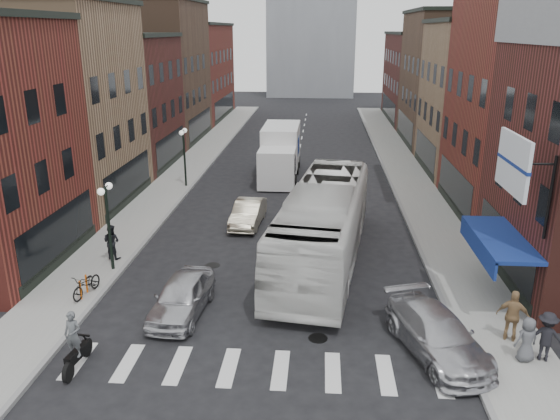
# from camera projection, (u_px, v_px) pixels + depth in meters

# --- Properties ---
(ground) EXTENTS (160.00, 160.00, 0.00)m
(ground) POSITION_uv_depth(u_px,v_px,m) (265.00, 322.00, 20.67)
(ground) COLOR black
(ground) RESTS_ON ground
(sidewalk_left) EXTENTS (3.00, 74.00, 0.15)m
(sidewalk_left) POSITION_uv_depth(u_px,v_px,m) (185.00, 172.00, 42.07)
(sidewalk_left) COLOR gray
(sidewalk_left) RESTS_ON ground
(sidewalk_right) EXTENTS (3.00, 74.00, 0.15)m
(sidewalk_right) POSITION_uv_depth(u_px,v_px,m) (408.00, 176.00, 40.86)
(sidewalk_right) COLOR gray
(sidewalk_right) RESTS_ON ground
(curb_left) EXTENTS (0.20, 74.00, 0.16)m
(curb_left) POSITION_uv_depth(u_px,v_px,m) (204.00, 173.00, 41.99)
(curb_left) COLOR gray
(curb_left) RESTS_ON ground
(curb_right) EXTENTS (0.20, 74.00, 0.16)m
(curb_right) POSITION_uv_depth(u_px,v_px,m) (387.00, 177.00, 40.99)
(curb_right) COLOR gray
(curb_right) RESTS_ON ground
(crosswalk_stripes) EXTENTS (12.00, 2.20, 0.01)m
(crosswalk_stripes) POSITION_uv_depth(u_px,v_px,m) (256.00, 369.00, 17.83)
(crosswalk_stripes) COLOR silver
(crosswalk_stripes) RESTS_ON ground
(bldg_left_mid_a) EXTENTS (10.30, 10.20, 12.30)m
(bldg_left_mid_a) POSITION_uv_depth(u_px,v_px,m) (42.00, 106.00, 33.05)
(bldg_left_mid_a) COLOR #916F50
(bldg_left_mid_a) RESTS_ON ground
(bldg_left_mid_b) EXTENTS (10.30, 10.20, 10.30)m
(bldg_left_mid_b) POSITION_uv_depth(u_px,v_px,m) (106.00, 102.00, 42.83)
(bldg_left_mid_b) COLOR #4D211B
(bldg_left_mid_b) RESTS_ON ground
(bldg_left_far_a) EXTENTS (10.30, 12.20, 13.30)m
(bldg_left_far_a) POSITION_uv_depth(u_px,v_px,m) (147.00, 72.00, 52.77)
(bldg_left_far_a) COLOR brown
(bldg_left_far_a) RESTS_ON ground
(bldg_left_far_b) EXTENTS (10.30, 16.20, 11.30)m
(bldg_left_far_b) POSITION_uv_depth(u_px,v_px,m) (183.00, 72.00, 66.33)
(bldg_left_far_b) COLOR maroon
(bldg_left_far_b) RESTS_ON ground
(bldg_right_mid_a) EXTENTS (10.30, 10.20, 14.30)m
(bldg_right_mid_a) POSITION_uv_depth(u_px,v_px,m) (555.00, 93.00, 30.60)
(bldg_right_mid_a) COLOR maroon
(bldg_right_mid_a) RESTS_ON ground
(bldg_right_mid_b) EXTENTS (10.30, 10.20, 11.30)m
(bldg_right_mid_b) POSITION_uv_depth(u_px,v_px,m) (498.00, 99.00, 40.53)
(bldg_right_mid_b) COLOR #916F50
(bldg_right_mid_b) RESTS_ON ground
(bldg_right_far_a) EXTENTS (10.30, 12.20, 12.30)m
(bldg_right_far_a) POSITION_uv_depth(u_px,v_px,m) (463.00, 79.00, 50.78)
(bldg_right_far_a) COLOR brown
(bldg_right_far_a) RESTS_ON ground
(bldg_right_far_b) EXTENTS (10.30, 16.20, 10.30)m
(bldg_right_far_b) POSITION_uv_depth(u_px,v_px,m) (433.00, 77.00, 64.35)
(bldg_right_far_b) COLOR #4D211B
(bldg_right_far_b) RESTS_ON ground
(awning_blue) EXTENTS (1.80, 5.00, 0.78)m
(awning_blue) POSITION_uv_depth(u_px,v_px,m) (495.00, 240.00, 21.57)
(awning_blue) COLOR navy
(awning_blue) RESTS_ON ground
(billboard_sign) EXTENTS (1.52, 3.00, 3.70)m
(billboard_sign) POSITION_uv_depth(u_px,v_px,m) (515.00, 165.00, 18.60)
(billboard_sign) COLOR black
(billboard_sign) RESTS_ON ground
(streetlamp_near) EXTENTS (0.32, 1.22, 4.11)m
(streetlamp_near) POSITION_uv_depth(u_px,v_px,m) (107.00, 211.00, 24.07)
(streetlamp_near) COLOR black
(streetlamp_near) RESTS_ON ground
(streetlamp_far) EXTENTS (0.32, 1.22, 4.11)m
(streetlamp_far) POSITION_uv_depth(u_px,v_px,m) (184.00, 147.00, 37.32)
(streetlamp_far) COLOR black
(streetlamp_far) RESTS_ON ground
(bike_rack) EXTENTS (0.08, 0.68, 0.80)m
(bike_rack) POSITION_uv_depth(u_px,v_px,m) (84.00, 287.00, 22.27)
(bike_rack) COLOR #D8590C
(bike_rack) RESTS_ON sidewalk_left
(box_truck) EXTENTS (2.70, 8.54, 3.72)m
(box_truck) POSITION_uv_depth(u_px,v_px,m) (280.00, 153.00, 40.33)
(box_truck) COLOR white
(box_truck) RESTS_ON ground
(motorcycle_rider) EXTENTS (0.62, 2.06, 2.09)m
(motorcycle_rider) POSITION_uv_depth(u_px,v_px,m) (75.00, 343.00, 17.51)
(motorcycle_rider) COLOR black
(motorcycle_rider) RESTS_ON ground
(transit_bus) EXTENTS (5.00, 13.80, 3.76)m
(transit_bus) POSITION_uv_depth(u_px,v_px,m) (324.00, 224.00, 25.53)
(transit_bus) COLOR silver
(transit_bus) RESTS_ON ground
(sedan_left_near) EXTENTS (2.11, 4.55, 1.51)m
(sedan_left_near) POSITION_uv_depth(u_px,v_px,m) (182.00, 296.00, 21.04)
(sedan_left_near) COLOR silver
(sedan_left_near) RESTS_ON ground
(sedan_left_far) EXTENTS (1.74, 4.30, 1.39)m
(sedan_left_far) POSITION_uv_depth(u_px,v_px,m) (248.00, 213.00, 30.74)
(sedan_left_far) COLOR beige
(sedan_left_far) RESTS_ON ground
(curb_car) EXTENTS (3.55, 5.46, 1.47)m
(curb_car) POSITION_uv_depth(u_px,v_px,m) (437.00, 334.00, 18.45)
(curb_car) COLOR silver
(curb_car) RESTS_ON ground
(parked_bicycle) EXTENTS (0.97, 1.92, 0.96)m
(parked_bicycle) POSITION_uv_depth(u_px,v_px,m) (87.00, 284.00, 22.32)
(parked_bicycle) COLOR black
(parked_bicycle) RESTS_ON sidewalk_left
(ped_left_solo) EXTENTS (0.92, 0.67, 1.69)m
(ped_left_solo) POSITION_uv_depth(u_px,v_px,m) (112.00, 242.00, 25.81)
(ped_left_solo) COLOR black
(ped_left_solo) RESTS_ON sidewalk_left
(ped_right_a) EXTENTS (1.22, 0.84, 1.72)m
(ped_right_a) POSITION_uv_depth(u_px,v_px,m) (546.00, 336.00, 17.82)
(ped_right_a) COLOR black
(ped_right_a) RESTS_ON sidewalk_right
(ped_right_b) EXTENTS (1.23, 0.93, 1.88)m
(ped_right_b) POSITION_uv_depth(u_px,v_px,m) (513.00, 316.00, 18.93)
(ped_right_b) COLOR #9B774E
(ped_right_b) RESTS_ON sidewalk_right
(ped_right_c) EXTENTS (0.86, 0.67, 1.55)m
(ped_right_c) POSITION_uv_depth(u_px,v_px,m) (527.00, 339.00, 17.80)
(ped_right_c) COLOR #505257
(ped_right_c) RESTS_ON sidewalk_right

